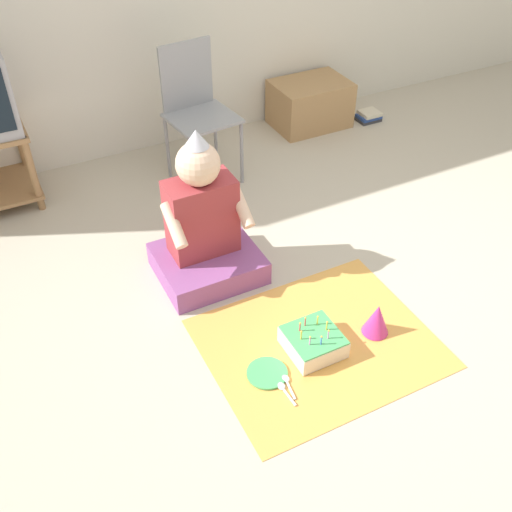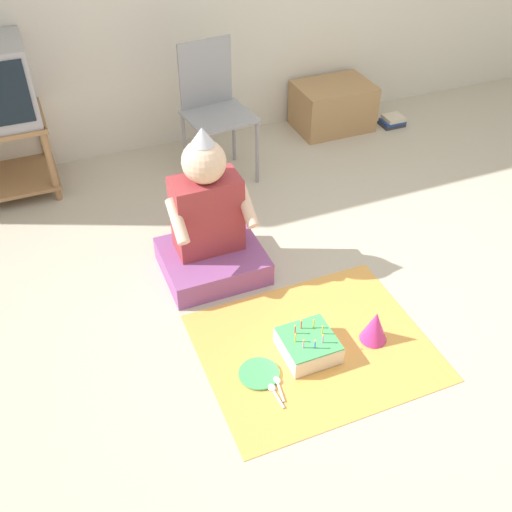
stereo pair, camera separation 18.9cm
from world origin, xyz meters
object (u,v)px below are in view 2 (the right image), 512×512
Objects in this scene: folding_chair at (213,102)px; birthday_cake at (308,345)px; cardboard_box_stack at (333,106)px; paper_plate at (259,373)px; party_hat_blue at (375,326)px; book_pile at (393,121)px; person_seated at (209,227)px.

birthday_cake is at bearing -94.73° from folding_chair.
birthday_cake is at bearing -120.46° from cardboard_box_stack.
birthday_cake is 0.28m from paper_plate.
folding_chair is at bearing 85.27° from birthday_cake.
paper_plate is at bearing -103.07° from folding_chair.
party_hat_blue is (0.34, -0.04, 0.04)m from birthday_cake.
cardboard_box_stack reaches higher than book_pile.
cardboard_box_stack is at bearing 67.54° from party_hat_blue.
party_hat_blue is (0.56, -0.82, -0.19)m from person_seated.
folding_chair reaches higher than person_seated.
folding_chair is 1.90m from paper_plate.
person_seated is 0.84m from birthday_cake.
paper_plate is at bearing -172.33° from birthday_cake.
folding_chair is 3.52× the size of birthday_cake.
book_pile is 2.51m from birthday_cake.
person_seated reaches higher than paper_plate.
party_hat_blue is (-0.86, -2.08, -0.08)m from cardboard_box_stack.
cardboard_box_stack is 2.55m from paper_plate.
party_hat_blue is at bearing -124.48° from book_pile.
person_seated is (-1.43, -1.26, 0.11)m from cardboard_box_stack.
folding_chair reaches higher than birthday_cake.
folding_chair is at bearing 76.93° from paper_plate.
party_hat_blue is 0.61m from paper_plate.
birthday_cake is (-0.14, -1.75, -0.46)m from folding_chair.
person_seated is 3.40× the size of birthday_cake.
paper_plate is (-0.61, 0.01, -0.08)m from party_hat_blue.
party_hat_blue reaches higher than birthday_cake.
folding_chair reaches higher than paper_plate.
party_hat_blue reaches higher than paper_plate.
paper_plate is at bearing -93.19° from person_seated.
cardboard_box_stack is 2.24× the size of birthday_cake.
folding_chair reaches higher than party_hat_blue.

